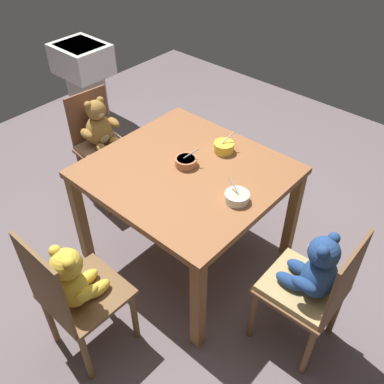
{
  "coord_description": "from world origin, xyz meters",
  "views": [
    {
      "loc": [
        1.36,
        -1.48,
        2.27
      ],
      "look_at": [
        0.0,
        0.05,
        0.53
      ],
      "focal_mm": 39.72,
      "sensor_mm": 36.0,
      "label": 1
    }
  ],
  "objects_px": {
    "dining_table": "(187,181)",
    "teddy_chair_near_left": "(101,137)",
    "porridge_bowl_white_near_right": "(237,197)",
    "teddy_chair_near_front": "(73,286)",
    "sink_basin": "(84,70)",
    "porridge_bowl_yellow_far_center": "(224,147)",
    "porridge_bowl_terracotta_center": "(186,162)",
    "teddy_chair_near_right": "(313,279)"
  },
  "relations": [
    {
      "from": "dining_table",
      "to": "teddy_chair_near_left",
      "type": "distance_m",
      "value": 0.93
    },
    {
      "from": "dining_table",
      "to": "porridge_bowl_terracotta_center",
      "type": "xyz_separation_m",
      "value": [
        -0.03,
        0.03,
        0.12
      ]
    },
    {
      "from": "teddy_chair_near_front",
      "to": "teddy_chair_near_right",
      "type": "xyz_separation_m",
      "value": [
        0.88,
        0.83,
        0.0
      ]
    },
    {
      "from": "dining_table",
      "to": "teddy_chair_near_left",
      "type": "relative_size",
      "value": 1.29
    },
    {
      "from": "porridge_bowl_white_near_right",
      "to": "porridge_bowl_yellow_far_center",
      "type": "height_order",
      "value": "porridge_bowl_yellow_far_center"
    },
    {
      "from": "dining_table",
      "to": "sink_basin",
      "type": "xyz_separation_m",
      "value": [
        -2.05,
        0.76,
        -0.16
      ]
    },
    {
      "from": "dining_table",
      "to": "porridge_bowl_yellow_far_center",
      "type": "height_order",
      "value": "porridge_bowl_yellow_far_center"
    },
    {
      "from": "teddy_chair_near_front",
      "to": "teddy_chair_near_right",
      "type": "distance_m",
      "value": 1.21
    },
    {
      "from": "dining_table",
      "to": "teddy_chair_near_right",
      "type": "relative_size",
      "value": 1.26
    },
    {
      "from": "teddy_chair_near_front",
      "to": "teddy_chair_near_left",
      "type": "bearing_deg",
      "value": 45.66
    },
    {
      "from": "teddy_chair_near_right",
      "to": "teddy_chair_near_left",
      "type": "relative_size",
      "value": 1.02
    },
    {
      "from": "teddy_chair_near_left",
      "to": "porridge_bowl_white_near_right",
      "type": "bearing_deg",
      "value": 1.52
    },
    {
      "from": "teddy_chair_near_right",
      "to": "sink_basin",
      "type": "height_order",
      "value": "teddy_chair_near_right"
    },
    {
      "from": "porridge_bowl_terracotta_center",
      "to": "teddy_chair_near_left",
      "type": "bearing_deg",
      "value": 177.58
    },
    {
      "from": "teddy_chair_near_front",
      "to": "sink_basin",
      "type": "relative_size",
      "value": 1.22
    },
    {
      "from": "porridge_bowl_white_near_right",
      "to": "dining_table",
      "type": "bearing_deg",
      "value": 176.36
    },
    {
      "from": "porridge_bowl_white_near_right",
      "to": "porridge_bowl_yellow_far_center",
      "type": "xyz_separation_m",
      "value": [
        -0.34,
        0.32,
        0.01
      ]
    },
    {
      "from": "dining_table",
      "to": "porridge_bowl_yellow_far_center",
      "type": "distance_m",
      "value": 0.32
    },
    {
      "from": "porridge_bowl_terracotta_center",
      "to": "teddy_chair_near_front",
      "type": "bearing_deg",
      "value": -85.19
    },
    {
      "from": "dining_table",
      "to": "sink_basin",
      "type": "height_order",
      "value": "sink_basin"
    },
    {
      "from": "teddy_chair_near_right",
      "to": "porridge_bowl_white_near_right",
      "type": "bearing_deg",
      "value": -5.65
    },
    {
      "from": "dining_table",
      "to": "porridge_bowl_yellow_far_center",
      "type": "relative_size",
      "value": 8.33
    },
    {
      "from": "dining_table",
      "to": "porridge_bowl_white_near_right",
      "type": "xyz_separation_m",
      "value": [
        0.39,
        -0.02,
        0.12
      ]
    },
    {
      "from": "dining_table",
      "to": "teddy_chair_near_left",
      "type": "xyz_separation_m",
      "value": [
        -0.92,
        0.07,
        -0.11
      ]
    },
    {
      "from": "porridge_bowl_terracotta_center",
      "to": "dining_table",
      "type": "bearing_deg",
      "value": -44.83
    },
    {
      "from": "dining_table",
      "to": "porridge_bowl_white_near_right",
      "type": "height_order",
      "value": "porridge_bowl_white_near_right"
    },
    {
      "from": "dining_table",
      "to": "teddy_chair_near_front",
      "type": "height_order",
      "value": "teddy_chair_near_front"
    },
    {
      "from": "dining_table",
      "to": "sink_basin",
      "type": "relative_size",
      "value": 1.48
    },
    {
      "from": "porridge_bowl_terracotta_center",
      "to": "teddy_chair_near_right",
      "type": "bearing_deg",
      "value": -5.81
    },
    {
      "from": "teddy_chair_near_left",
      "to": "porridge_bowl_white_near_right",
      "type": "xyz_separation_m",
      "value": [
        1.31,
        -0.09,
        0.22
      ]
    },
    {
      "from": "porridge_bowl_yellow_far_center",
      "to": "teddy_chair_near_right",
      "type": "bearing_deg",
      "value": -22.46
    },
    {
      "from": "teddy_chair_near_left",
      "to": "porridge_bowl_white_near_right",
      "type": "relative_size",
      "value": 5.94
    },
    {
      "from": "teddy_chair_near_left",
      "to": "teddy_chair_near_front",
      "type": "bearing_deg",
      "value": -39.4
    },
    {
      "from": "porridge_bowl_white_near_right",
      "to": "sink_basin",
      "type": "bearing_deg",
      "value": 162.23
    },
    {
      "from": "porridge_bowl_terracotta_center",
      "to": "porridge_bowl_yellow_far_center",
      "type": "xyz_separation_m",
      "value": [
        0.08,
        0.26,
        0.01
      ]
    },
    {
      "from": "teddy_chair_near_front",
      "to": "teddy_chair_near_left",
      "type": "xyz_separation_m",
      "value": [
        -0.97,
        0.97,
        -0.0
      ]
    },
    {
      "from": "dining_table",
      "to": "teddy_chair_near_right",
      "type": "xyz_separation_m",
      "value": [
        0.92,
        -0.07,
        -0.1
      ]
    },
    {
      "from": "dining_table",
      "to": "teddy_chair_near_right",
      "type": "distance_m",
      "value": 0.93
    },
    {
      "from": "teddy_chair_near_right",
      "to": "porridge_bowl_yellow_far_center",
      "type": "xyz_separation_m",
      "value": [
        -0.87,
        0.36,
        0.23
      ]
    },
    {
      "from": "teddy_chair_near_front",
      "to": "porridge_bowl_white_near_right",
      "type": "bearing_deg",
      "value": -20.91
    },
    {
      "from": "porridge_bowl_yellow_far_center",
      "to": "sink_basin",
      "type": "xyz_separation_m",
      "value": [
        -2.1,
        0.46,
        -0.28
      ]
    },
    {
      "from": "teddy_chair_near_front",
      "to": "sink_basin",
      "type": "bearing_deg",
      "value": 52.37
    }
  ]
}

